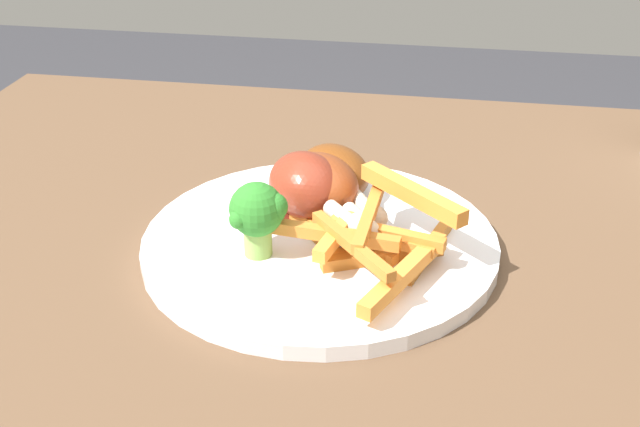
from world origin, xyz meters
The scene contains 7 objects.
dining_table centered at (0.00, 0.00, 0.60)m, with size 0.92×0.82×0.71m.
dinner_plate centered at (-0.03, 0.06, 0.72)m, with size 0.27×0.27×0.01m, color white.
broccoli_floret_front centered at (-0.07, 0.02, 0.76)m, with size 0.04×0.04×0.06m.
carrot_fries_pile centered at (0.01, 0.03, 0.74)m, with size 0.15×0.15×0.05m.
chicken_drumstick_near centered at (-0.05, 0.09, 0.75)m, with size 0.10×0.11×0.05m.
chicken_drumstick_far centered at (-0.03, 0.12, 0.74)m, with size 0.10×0.13×0.04m.
chicken_drumstick_extra centered at (-0.04, 0.10, 0.74)m, with size 0.10×0.12×0.05m.
Camera 1 is at (0.06, -0.47, 1.03)m, focal length 44.73 mm.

